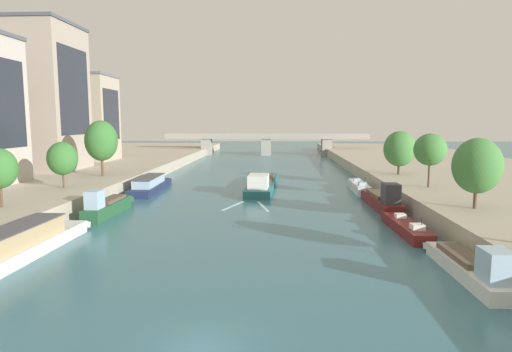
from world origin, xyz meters
TOP-DOWN VIEW (x-y plane):
  - ground_plane at (0.00, 0.00)m, footprint 400.00×400.00m
  - quay_left at (-35.65, 55.00)m, footprint 36.00×170.00m
  - quay_right at (35.65, 55.00)m, footprint 36.00×170.00m
  - barge_midriver at (1.08, 46.71)m, footprint 4.58×21.57m
  - wake_behind_barge at (-0.17, 33.05)m, footprint 5.59×6.04m
  - moored_boat_left_gap_after at (-15.84, 12.60)m, footprint 3.37×16.22m
  - moored_boat_left_downstream at (-15.07, 27.42)m, footprint 2.08×10.55m
  - moored_boat_left_lone at (-15.10, 43.72)m, footprint 3.45×14.91m
  - moored_boat_right_lone at (15.91, 9.60)m, footprint 2.21×10.90m
  - moored_boat_right_midway at (15.13, 21.29)m, footprint 2.26×10.12m
  - moored_boat_right_second at (15.59, 32.53)m, footprint 2.47×12.19m
  - moored_boat_right_upstream at (15.14, 44.93)m, footprint 2.01×10.10m
  - tree_left_past_mid at (-22.71, 33.30)m, footprint 3.59×3.59m
  - tree_left_far at (-22.46, 44.65)m, footprint 4.70×4.70m
  - tree_right_distant at (21.79, 22.79)m, footprint 4.41×4.41m
  - tree_right_nearest at (21.89, 35.77)m, footprint 3.88×3.88m
  - tree_right_by_lamp at (21.81, 48.85)m, footprint 4.75×4.75m
  - building_left_middle at (-36.99, 52.44)m, footprint 14.93×13.15m
  - building_left_far_end at (-36.99, 70.33)m, footprint 13.15×10.65m
  - bridge_far at (0.00, 110.39)m, footprint 59.29×4.40m

SIDE VIEW (x-z plane):
  - ground_plane at x=0.00m, z-range 0.00..0.00m
  - wake_behind_barge at x=-0.17m, z-range 0.00..0.03m
  - moored_boat_right_midway at x=15.13m, z-range -0.51..1.58m
  - moored_boat_right_upstream at x=15.14m, z-range -0.51..1.85m
  - moored_boat_right_lone at x=15.91m, z-range -0.59..2.24m
  - barge_midriver at x=1.08m, z-range -0.58..2.30m
  - moored_boat_left_lone at x=-15.10m, z-range -0.18..2.02m
  - moored_boat_left_downstream at x=-15.07m, z-range -0.61..2.56m
  - moored_boat_right_second at x=15.59m, z-range -0.70..2.71m
  - quay_left at x=-35.65m, z-range 0.00..2.03m
  - quay_right at x=35.65m, z-range 0.00..2.03m
  - moored_boat_left_gap_after at x=-15.84m, z-range -0.20..2.24m
  - bridge_far at x=0.00m, z-range 0.86..7.22m
  - tree_left_past_mid at x=-22.71m, z-range 2.80..8.41m
  - tree_right_by_lamp at x=21.81m, z-range 2.63..9.21m
  - tree_right_distant at x=21.79m, z-range 2.74..9.32m
  - tree_right_nearest at x=21.89m, z-range 3.36..9.97m
  - tree_left_far at x=-22.46m, z-range 3.15..11.32m
  - building_left_far_end at x=-36.99m, z-range 2.05..19.53m
  - building_left_middle at x=-36.99m, z-range 2.05..25.86m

